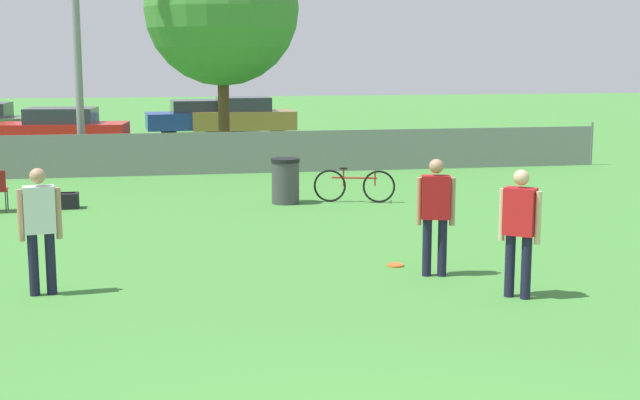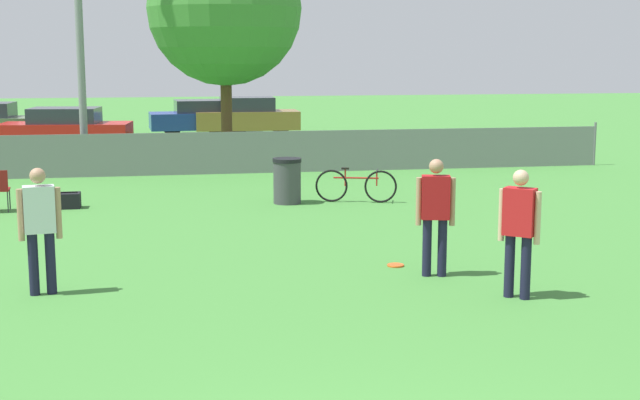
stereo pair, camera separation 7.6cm
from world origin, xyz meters
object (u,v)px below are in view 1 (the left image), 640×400
gear_bag_sideline (61,201)px  parked_car_blue (200,117)px  bicycle_sideline (354,186)px  frisbee_disc (395,265)px  player_thrower_red (435,209)px  player_defender_red (520,225)px  parked_car_tan (244,116)px  trash_bin (285,181)px  player_receiver_white (40,223)px  parked_car_red (62,129)px  tree_near_pole (222,8)px

gear_bag_sideline → parked_car_blue: bearing=77.4°
bicycle_sideline → frisbee_disc: bearing=-80.2°
frisbee_disc → player_thrower_red: bearing=-60.3°
player_defender_red → frisbee_disc: bearing=159.4°
bicycle_sideline → parked_car_blue: (-2.38, 16.80, 0.30)m
gear_bag_sideline → parked_car_tan: bearing=71.7°
player_thrower_red → trash_bin: player_thrower_red is taller
player_thrower_red → player_receiver_white: size_ratio=1.00×
player_defender_red → player_receiver_white: size_ratio=1.00×
player_receiver_white → parked_car_red: bearing=85.2°
frisbee_disc → parked_car_blue: 22.58m
frisbee_disc → parked_car_blue: bearing=94.4°
bicycle_sideline → gear_bag_sideline: bearing=-166.9°
player_receiver_white → frisbee_disc: (4.97, 0.69, -0.95)m
parked_car_blue → parked_car_tan: size_ratio=1.04×
player_thrower_red → bicycle_sideline: player_thrower_red is taller
bicycle_sideline → parked_car_red: 14.12m
frisbee_disc → parked_car_red: parked_car_red is taller
gear_bag_sideline → parked_car_blue: 16.86m
player_defender_red → player_thrower_red: (-0.71, 1.29, 0.00)m
tree_near_pole → parked_car_blue: size_ratio=1.56×
parked_car_red → gear_bag_sideline: bearing=-77.9°
player_receiver_white → frisbee_disc: 5.10m
player_thrower_red → parked_car_tan: (-0.40, 22.96, -0.27)m
frisbee_disc → trash_bin: trash_bin is taller
bicycle_sideline → parked_car_tan: parked_car_tan is taller
tree_near_pole → parked_car_blue: 10.14m
parked_car_tan → tree_near_pole: bearing=-98.1°
player_receiver_white → player_defender_red: bearing=-21.3°
frisbee_disc → bicycle_sideline: (0.66, 5.71, 0.34)m
frisbee_disc → player_defender_red: bearing=-61.0°
player_defender_red → parked_car_blue: (-2.81, 24.47, -0.30)m
trash_bin → bicycle_sideline: bearing=-5.4°
player_receiver_white → parked_car_tan: 23.51m
parked_car_red → player_thrower_red: bearing=-62.8°
trash_bin → gear_bag_sideline: bearing=177.4°
player_receiver_white → gear_bag_sideline: (-0.42, 6.75, -0.80)m
parked_car_red → parked_car_tan: parked_car_tan is taller
parked_car_blue → parked_car_tan: bearing=-10.9°
player_thrower_red → parked_car_tan: size_ratio=0.42×
player_defender_red → gear_bag_sideline: 10.34m
trash_bin → parked_car_blue: bearing=93.2°
player_receiver_white → bicycle_sideline: bearing=39.2°
player_defender_red → parked_car_red: (-7.56, 19.85, -0.31)m
player_thrower_red → parked_car_red: bearing=123.9°
trash_bin → parked_car_red: size_ratio=0.22×
parked_car_red → parked_car_tan: (6.45, 4.40, 0.03)m
player_defender_red → frisbee_disc: 2.44m
tree_near_pole → gear_bag_sideline: 9.05m
parked_car_red → parked_car_blue: size_ratio=1.04×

